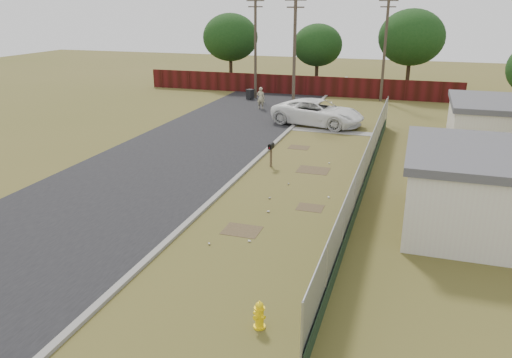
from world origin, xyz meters
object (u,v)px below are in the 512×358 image
(mailbox, at_px, (271,148))
(trash_bin, at_px, (250,94))
(fire_hydrant, at_px, (259,315))
(pedestrian, at_px, (261,98))
(pickup_truck, at_px, (318,112))

(mailbox, xyz_separation_m, trash_bin, (-7.31, 18.34, -0.55))
(fire_hydrant, relative_size, pedestrian, 0.46)
(fire_hydrant, xyz_separation_m, mailbox, (-3.61, 13.46, 0.63))
(mailbox, distance_m, pedestrian, 15.44)
(trash_bin, bearing_deg, fire_hydrant, -71.06)
(pickup_truck, bearing_deg, pedestrian, 65.22)
(fire_hydrant, bearing_deg, pickup_truck, 97.57)
(fire_hydrant, relative_size, mailbox, 0.64)
(pickup_truck, height_order, trash_bin, pickup_truck)
(fire_hydrant, xyz_separation_m, pickup_truck, (-3.15, 23.71, 0.52))
(pickup_truck, bearing_deg, trash_bin, 56.78)
(trash_bin, bearing_deg, pickup_truck, -46.19)
(pedestrian, bearing_deg, trash_bin, -57.40)
(pickup_truck, distance_m, pedestrian, 7.05)
(pickup_truck, bearing_deg, fire_hydrant, -159.45)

